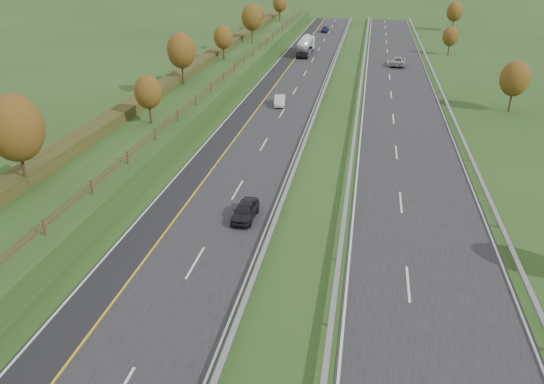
{
  "coord_description": "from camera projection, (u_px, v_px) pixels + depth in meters",
  "views": [
    {
      "loc": [
        11.78,
        -5.99,
        19.33
      ],
      "look_at": [
        5.15,
        30.47,
        2.2
      ],
      "focal_mm": 35.0,
      "sensor_mm": 36.0,
      "label": 1
    }
  ],
  "objects": [
    {
      "name": "ground",
      "position": [
        332.0,
        126.0,
        63.19
      ],
      "size": [
        400.0,
        400.0,
        0.0
      ],
      "primitive_type": "plane",
      "color": "#234318",
      "rests_on": "ground"
    },
    {
      "name": "near_carriageway",
      "position": [
        274.0,
        111.0,
        68.95
      ],
      "size": [
        10.5,
        200.0,
        0.04
      ],
      "primitive_type": "cube",
      "color": "black",
      "rests_on": "ground"
    },
    {
      "name": "far_carriageway",
      "position": [
        403.0,
        117.0,
        66.27
      ],
      "size": [
        10.5,
        200.0,
        0.04
      ],
      "primitive_type": "cube",
      "color": "black",
      "rests_on": "ground"
    },
    {
      "name": "hard_shoulder",
      "position": [
        246.0,
        109.0,
        69.55
      ],
      "size": [
        3.0,
        200.0,
        0.04
      ],
      "primitive_type": "cube",
      "color": "black",
      "rests_on": "ground"
    },
    {
      "name": "lane_markings",
      "position": [
        323.0,
        113.0,
        67.79
      ],
      "size": [
        26.75,
        200.0,
        0.01
      ],
      "color": "silver",
      "rests_on": "near_carriageway"
    },
    {
      "name": "embankment_left",
      "position": [
        178.0,
        99.0,
        70.65
      ],
      "size": [
        12.0,
        200.0,
        2.0
      ],
      "primitive_type": "cube",
      "color": "#234318",
      "rests_on": "ground"
    },
    {
      "name": "hedge_left",
      "position": [
        163.0,
        87.0,
        70.32
      ],
      "size": [
        2.2,
        180.0,
        1.1
      ],
      "primitive_type": "cube",
      "color": "#2C3315",
      "rests_on": "embankment_left"
    },
    {
      "name": "fence_left",
      "position": [
        209.0,
        88.0,
        68.82
      ],
      "size": [
        0.12,
        189.06,
        1.2
      ],
      "color": "#422B19",
      "rests_on": "embankment_left"
    },
    {
      "name": "median_barrier_near",
      "position": [
        317.0,
        108.0,
        67.77
      ],
      "size": [
        0.32,
        200.0,
        0.71
      ],
      "color": "gray",
      "rests_on": "ground"
    },
    {
      "name": "median_barrier_far",
      "position": [
        358.0,
        110.0,
        66.94
      ],
      "size": [
        0.32,
        200.0,
        0.71
      ],
      "color": "gray",
      "rests_on": "ground"
    },
    {
      "name": "outer_barrier_far",
      "position": [
        452.0,
        115.0,
        65.08
      ],
      "size": [
        0.32,
        200.0,
        0.71
      ],
      "color": "gray",
      "rests_on": "ground"
    },
    {
      "name": "trees_left",
      "position": [
        168.0,
        63.0,
        65.33
      ],
      "size": [
        6.64,
        164.3,
        7.66
      ],
      "color": "#2D2116",
      "rests_on": "embankment_left"
    },
    {
      "name": "trees_far",
      "position": [
        480.0,
        47.0,
        88.42
      ],
      "size": [
        8.45,
        118.6,
        7.12
      ],
      "color": "#2D2116",
      "rests_on": "ground"
    },
    {
      "name": "road_tanker",
      "position": [
        305.0,
        45.0,
        104.65
      ],
      "size": [
        2.4,
        11.22,
        3.46
      ],
      "color": "silver",
      "rests_on": "near_carriageway"
    },
    {
      "name": "car_dark_near",
      "position": [
        245.0,
        211.0,
        41.21
      ],
      "size": [
        1.73,
        4.06,
        1.37
      ],
      "primitive_type": "imported",
      "rotation": [
        0.0,
        0.0,
        -0.03
      ],
      "color": "black",
      "rests_on": "near_carriageway"
    },
    {
      "name": "car_silver_mid",
      "position": [
        280.0,
        100.0,
        71.0
      ],
      "size": [
        1.93,
        4.22,
        1.34
      ],
      "primitive_type": "imported",
      "rotation": [
        0.0,
        0.0,
        0.13
      ],
      "color": "silver",
      "rests_on": "near_carriageway"
    },
    {
      "name": "car_small_far",
      "position": [
        325.0,
        29.0,
        132.59
      ],
      "size": [
        1.83,
        4.4,
        1.27
      ],
      "primitive_type": "imported",
      "rotation": [
        0.0,
        0.0,
        0.01
      ],
      "color": "#151B43",
      "rests_on": "near_carriageway"
    },
    {
      "name": "car_oncoming",
      "position": [
        398.0,
        61.0,
        94.84
      ],
      "size": [
        3.09,
        5.94,
        1.6
      ],
      "primitive_type": "imported",
      "rotation": [
        0.0,
        0.0,
        3.06
      ],
      "color": "#9A999E",
      "rests_on": "far_carriageway"
    }
  ]
}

